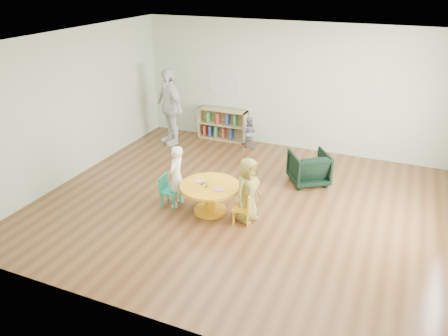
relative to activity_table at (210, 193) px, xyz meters
name	(u,v)px	position (x,y,z in m)	size (l,w,h in m)	color
room	(246,100)	(0.45, 0.44, 1.55)	(7.10, 7.00, 2.80)	brown
activity_table	(210,193)	(0.00, 0.00, 0.00)	(1.01, 1.01, 0.55)	#FFB015
kid_chair_left	(168,190)	(-0.76, -0.07, -0.05)	(0.31, 0.31, 0.56)	#1C9C7C
kid_chair_right	(244,207)	(0.65, -0.11, -0.06)	(0.33, 0.33, 0.53)	#FFB015
bookshelf	(222,124)	(-1.18, 3.30, 0.02)	(1.20, 0.30, 0.75)	tan
alphabet_poster	(225,83)	(-1.17, 3.42, 1.00)	(0.74, 0.01, 0.54)	white
armchair	(309,168)	(1.29, 1.73, -0.03)	(0.68, 0.70, 0.63)	black
child_left	(176,177)	(-0.62, -0.02, 0.21)	(0.40, 0.26, 1.11)	white
child_right	(248,190)	(0.67, 0.00, 0.20)	(0.54, 0.35, 1.10)	yellow
toddler	(249,132)	(-0.40, 3.01, 0.02)	(0.36, 0.28, 0.74)	#1B1940
adult_caretaker	(169,107)	(-2.20, 2.57, 0.54)	(1.04, 0.43, 1.77)	white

